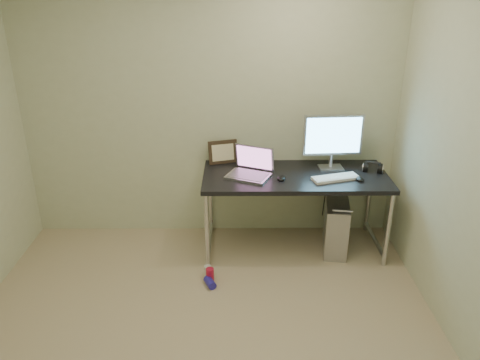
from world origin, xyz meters
The scene contains 17 objects.
floor centered at (0.00, 0.00, 0.00)m, with size 3.50×3.50×0.00m, color tan.
wall_back centered at (0.00, 1.75, 1.25)m, with size 3.50×0.02×2.50m, color beige.
desk centered at (0.77, 1.39, 0.67)m, with size 1.65×0.72×0.75m.
tower_computer centered at (1.17, 1.35, 0.24)m, with size 0.27×0.49×0.52m.
cable_a centered at (1.12, 1.70, 0.40)m, with size 0.01×0.01×0.70m, color black.
cable_b centered at (1.21, 1.68, 0.38)m, with size 0.01×0.01×0.72m, color black.
can_red centered at (0.02, 0.84, 0.06)m, with size 0.07×0.07×0.12m, color #BC1535.
can_white centered at (-0.01, 0.89, 0.06)m, with size 0.06×0.06×0.11m, color silver.
can_blue centered at (0.02, 0.77, 0.03)m, with size 0.07×0.07×0.13m, color #2922AE.
laptop centered at (0.37, 1.38, 0.81)m, with size 0.45×0.42×0.25m.
monitor centered at (1.11, 1.54, 1.05)m, with size 0.54×0.17×0.51m.
keyboard centered at (1.11, 1.28, 0.76)m, with size 0.41×0.13×0.02m, color white.
mouse_right centered at (1.32, 1.26, 0.77)m, with size 0.07×0.11×0.04m, color black.
mouse_left centered at (0.63, 1.28, 0.77)m, with size 0.07×0.12×0.04m, color black.
headphones centered at (1.48, 1.46, 0.78)m, with size 0.20×0.11×0.11m.
picture_frame centered at (0.12, 1.68, 0.86)m, with size 0.28×0.03×0.22m, color black.
webcam centered at (0.42, 1.63, 0.84)m, with size 0.05×0.04×0.13m.
Camera 1 is at (0.25, -2.47, 2.37)m, focal length 35.00 mm.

